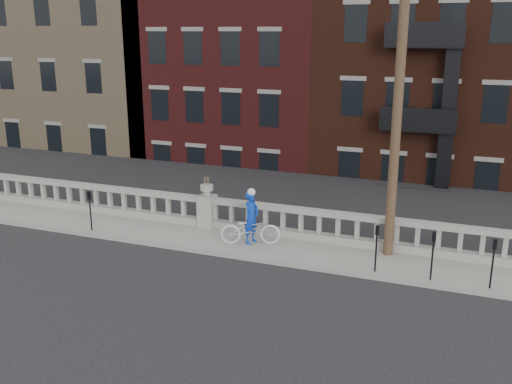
% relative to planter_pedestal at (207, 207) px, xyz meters
% --- Properties ---
extents(ground, '(120.00, 120.00, 0.00)m').
position_rel_planter_pedestal_xyz_m(ground, '(0.00, -3.95, -0.83)').
color(ground, black).
rests_on(ground, ground).
extents(sidewalk, '(32.00, 2.20, 0.15)m').
position_rel_planter_pedestal_xyz_m(sidewalk, '(0.00, -0.95, -0.76)').
color(sidewalk, gray).
rests_on(sidewalk, ground).
extents(balustrade, '(28.00, 0.34, 1.03)m').
position_rel_planter_pedestal_xyz_m(balustrade, '(0.00, 0.00, -0.19)').
color(balustrade, gray).
rests_on(balustrade, sidewalk).
extents(planter_pedestal, '(0.55, 0.55, 1.76)m').
position_rel_planter_pedestal_xyz_m(planter_pedestal, '(0.00, 0.00, 0.00)').
color(planter_pedestal, gray).
rests_on(planter_pedestal, sidewalk).
extents(lower_level, '(80.00, 44.00, 20.80)m').
position_rel_planter_pedestal_xyz_m(lower_level, '(0.56, 19.09, 1.80)').
color(lower_level, '#605E59').
rests_on(lower_level, ground).
extents(utility_pole, '(1.60, 0.28, 10.00)m').
position_rel_planter_pedestal_xyz_m(utility_pole, '(6.20, -0.35, 4.41)').
color(utility_pole, '#422D1E').
rests_on(utility_pole, sidewalk).
extents(parking_meter_a, '(0.10, 0.09, 1.36)m').
position_rel_planter_pedestal_xyz_m(parking_meter_a, '(-3.47, -1.80, 0.17)').
color(parking_meter_a, black).
rests_on(parking_meter_a, sidewalk).
extents(parking_meter_b, '(0.10, 0.09, 1.36)m').
position_rel_planter_pedestal_xyz_m(parking_meter_b, '(6.06, -1.80, 0.17)').
color(parking_meter_b, black).
rests_on(parking_meter_b, sidewalk).
extents(parking_meter_c, '(0.10, 0.09, 1.36)m').
position_rel_planter_pedestal_xyz_m(parking_meter_c, '(7.56, -1.80, 0.17)').
color(parking_meter_c, black).
rests_on(parking_meter_c, sidewalk).
extents(parking_meter_d, '(0.10, 0.09, 1.36)m').
position_rel_planter_pedestal_xyz_m(parking_meter_d, '(9.06, -1.80, 0.17)').
color(parking_meter_d, black).
rests_on(parking_meter_d, sidewalk).
extents(bicycle, '(2.00, 1.28, 0.99)m').
position_rel_planter_pedestal_xyz_m(bicycle, '(2.00, -1.04, -0.18)').
color(bicycle, silver).
rests_on(bicycle, sidewalk).
extents(cyclist, '(0.53, 0.69, 1.69)m').
position_rel_planter_pedestal_xyz_m(cyclist, '(1.99, -0.93, 0.16)').
color(cyclist, '#0B34B0').
rests_on(cyclist, sidewalk).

